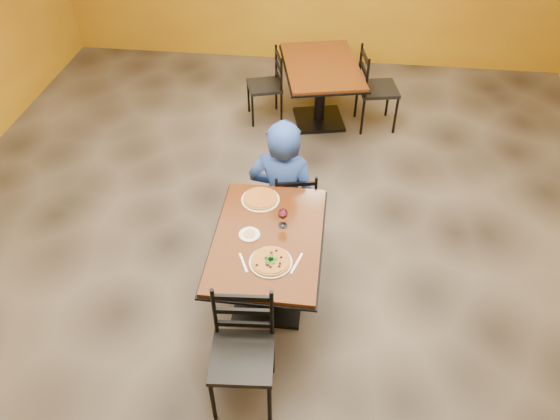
# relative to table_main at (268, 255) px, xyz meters

# --- Properties ---
(floor) EXTENTS (7.00, 8.00, 0.01)m
(floor) POSITION_rel_table_main_xyz_m (0.00, 0.50, -0.56)
(floor) COLOR black
(floor) RESTS_ON ground
(table_main) EXTENTS (0.83, 1.23, 0.75)m
(table_main) POSITION_rel_table_main_xyz_m (0.00, 0.00, 0.00)
(table_main) COLOR #58250D
(table_main) RESTS_ON floor
(table_second) EXTENTS (1.12, 1.43, 0.75)m
(table_second) POSITION_rel_table_main_xyz_m (0.23, 2.84, 0.00)
(table_second) COLOR #58250D
(table_second) RESTS_ON floor
(chair_main_near) EXTENTS (0.45, 0.45, 0.93)m
(chair_main_near) POSITION_rel_table_main_xyz_m (-0.06, -0.87, -0.09)
(chair_main_near) COLOR black
(chair_main_near) RESTS_ON floor
(chair_main_far) EXTENTS (0.44, 0.44, 0.82)m
(chair_main_far) POSITION_rel_table_main_xyz_m (0.12, 0.80, -0.15)
(chair_main_far) COLOR black
(chair_main_far) RESTS_ON floor
(chair_second_left) EXTENTS (0.49, 0.49, 0.86)m
(chair_second_left) POSITION_rel_table_main_xyz_m (-0.44, 2.84, -0.13)
(chair_second_left) COLOR black
(chair_second_left) RESTS_ON floor
(chair_second_right) EXTENTS (0.51, 0.51, 0.96)m
(chair_second_right) POSITION_rel_table_main_xyz_m (0.90, 2.84, -0.08)
(chair_second_right) COLOR black
(chair_second_right) RESTS_ON floor
(diner) EXTENTS (0.66, 0.47, 1.26)m
(diner) POSITION_rel_table_main_xyz_m (0.02, 0.81, 0.07)
(diner) COLOR #1C329A
(diner) RESTS_ON floor
(plate_main) EXTENTS (0.31, 0.31, 0.01)m
(plate_main) POSITION_rel_table_main_xyz_m (0.06, -0.26, 0.20)
(plate_main) COLOR white
(plate_main) RESTS_ON table_main
(pizza_main) EXTENTS (0.28, 0.28, 0.02)m
(pizza_main) POSITION_rel_table_main_xyz_m (0.06, -0.26, 0.21)
(pizza_main) COLOR maroon
(pizza_main) RESTS_ON plate_main
(plate_far) EXTENTS (0.31, 0.31, 0.01)m
(plate_far) POSITION_rel_table_main_xyz_m (-0.12, 0.41, 0.20)
(plate_far) COLOR white
(plate_far) RESTS_ON table_main
(pizza_far) EXTENTS (0.28, 0.28, 0.02)m
(pizza_far) POSITION_rel_table_main_xyz_m (-0.12, 0.41, 0.21)
(pizza_far) COLOR orange
(pizza_far) RESTS_ON plate_far
(side_plate) EXTENTS (0.16, 0.16, 0.01)m
(side_plate) POSITION_rel_table_main_xyz_m (-0.14, 0.00, 0.20)
(side_plate) COLOR white
(side_plate) RESTS_ON table_main
(dip) EXTENTS (0.09, 0.09, 0.01)m
(dip) POSITION_rel_table_main_xyz_m (-0.14, 0.00, 0.21)
(dip) COLOR tan
(dip) RESTS_ON side_plate
(wine_glass) EXTENTS (0.08, 0.08, 0.18)m
(wine_glass) POSITION_rel_table_main_xyz_m (0.10, 0.13, 0.28)
(wine_glass) COLOR white
(wine_glass) RESTS_ON table_main
(fork) EXTENTS (0.10, 0.18, 0.00)m
(fork) POSITION_rel_table_main_xyz_m (-0.14, -0.28, 0.20)
(fork) COLOR silver
(fork) RESTS_ON table_main
(knife) EXTENTS (0.07, 0.20, 0.00)m
(knife) POSITION_rel_table_main_xyz_m (0.24, -0.24, 0.20)
(knife) COLOR silver
(knife) RESTS_ON table_main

